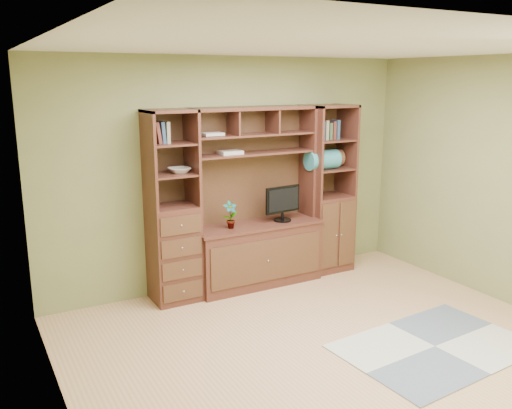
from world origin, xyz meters
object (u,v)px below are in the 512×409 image
center_hutch (257,199)px  monitor (283,197)px  right_tower (328,189)px  left_tower (173,208)px

center_hutch → monitor: bearing=-6.3°
center_hutch → right_tower: bearing=2.2°
center_hutch → monitor: center_hutch is taller
right_tower → left_tower: bearing=180.0°
right_tower → monitor: right_tower is taller
center_hutch → right_tower: same height
right_tower → monitor: 0.71m
center_hutch → left_tower: (-1.00, 0.04, 0.00)m
center_hutch → right_tower: 1.03m
right_tower → monitor: (-0.71, -0.07, -0.01)m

